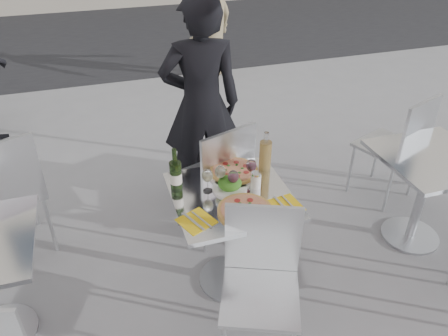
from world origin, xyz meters
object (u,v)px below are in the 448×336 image
object	(u,v)px
wineglass_red_b	(251,166)
napkin_right	(285,205)
side_chair_lfar	(5,190)
carafe	(265,156)
wineglass_white_b	(220,173)
chair_far	(219,174)
wineglass_white_a	(207,176)
pizza_far	(234,171)
side_chair_rfar	(401,141)
wineglass_red_a	(233,177)
wine_bottle	(176,175)
pizza_near	(245,210)
pedestrian_b	(210,21)
side_table_right	(426,181)
napkin_left	(196,221)
sugar_shaker	(256,180)
chair_near	(261,273)
woman_diner	(201,105)
salad_plate	(230,184)
main_table	(231,221)

from	to	relation	value
wineglass_red_b	napkin_right	bearing A→B (deg)	-71.58
side_chair_lfar	wineglass_red_b	world-z (taller)	side_chair_lfar
carafe	wineglass_white_b	bearing A→B (deg)	-165.13
chair_far	wineglass_white_a	bearing A→B (deg)	45.46
pizza_far	napkin_right	bearing A→B (deg)	-66.67
side_chair_rfar	wineglass_red_a	xyz separation A→B (m)	(-1.62, -0.47, 0.28)
wine_bottle	carafe	size ratio (longest dim) A/B	1.02
chair_far	pizza_near	xyz separation A→B (m)	(-0.04, -0.66, 0.17)
napkin_right	pedestrian_b	bearing A→B (deg)	72.86
wineglass_white_a	side_table_right	bearing A→B (deg)	-2.71
side_table_right	wineglass_red_b	distance (m)	1.38
side_chair_lfar	side_chair_rfar	xyz separation A→B (m)	(3.03, -0.20, -0.02)
wine_bottle	napkin_left	xyz separation A→B (m)	(0.04, -0.33, -0.11)
side_chair_lfar	sugar_shaker	bearing A→B (deg)	135.14
wineglass_red_a	carafe	bearing A→B (deg)	30.79
carafe	wineglass_white_b	size ratio (longest dim) A/B	1.84
side_table_right	chair_near	xyz separation A→B (m)	(-1.49, -0.49, 0.01)
woman_diner	wineglass_white_b	xyz separation A→B (m)	(-0.13, -0.94, -0.02)
pizza_far	wineglass_white_b	bearing A→B (deg)	-137.15
pedestrian_b	wine_bottle	bearing A→B (deg)	25.47
chair_near	side_table_right	bearing A→B (deg)	40.71
salad_plate	sugar_shaker	bearing A→B (deg)	-10.26
pizza_near	wineglass_white_b	bearing A→B (deg)	102.92
side_table_right	wineglass_white_b	size ratio (longest dim) A/B	4.76
side_table_right	wineglass_white_b	distance (m)	1.58
wine_bottle	wineglass_red_a	xyz separation A→B (m)	(0.33, -0.13, -0.00)
wineglass_red_a	chair_far	bearing A→B (deg)	84.65
wineglass_white_b	wineglass_red_b	xyz separation A→B (m)	(0.21, 0.01, 0.00)
wineglass_white_a	main_table	bearing A→B (deg)	-30.87
pizza_far	wineglass_white_b	distance (m)	0.20
woman_diner	wineglass_red_a	world-z (taller)	woman_diner
chair_near	napkin_left	bearing A→B (deg)	155.84
chair_far	sugar_shaker	bearing A→B (deg)	85.06
main_table	side_chair_rfar	size ratio (longest dim) A/B	0.76
sugar_shaker	wineglass_white_b	size ratio (longest dim) A/B	0.68
carafe	napkin_right	bearing A→B (deg)	-93.30
side_chair_lfar	carafe	size ratio (longest dim) A/B	3.53
woman_diner	side_table_right	bearing A→B (deg)	150.81
woman_diner	pizza_near	distance (m)	1.23
side_chair_lfar	side_chair_rfar	size ratio (longest dim) A/B	1.04
side_table_right	napkin_left	xyz separation A→B (m)	(-1.77, -0.18, 0.21)
wineglass_red_b	pedestrian_b	bearing A→B (deg)	77.93
woman_diner	carafe	world-z (taller)	woman_diner
wineglass_white_a	wineglass_red_b	distance (m)	0.30
chair_far	wine_bottle	xyz separation A→B (m)	(-0.37, -0.32, 0.28)
chair_near	sugar_shaker	world-z (taller)	chair_near
chair_far	pedestrian_b	distance (m)	3.52
side_chair_lfar	pedestrian_b	distance (m)	3.96
carafe	woman_diner	bearing A→B (deg)	103.36
wineglass_red_b	napkin_left	world-z (taller)	wineglass_red_b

